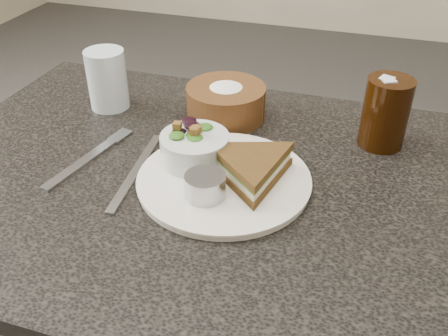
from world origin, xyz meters
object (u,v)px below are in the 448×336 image
sandwich (251,168)px  dinner_plate (224,180)px  dining_table (212,323)px  water_glass (107,79)px  cola_glass (386,110)px  bread_basket (226,97)px  salad_bowl (195,144)px  dressing_ramekin (205,186)px

sandwich → dinner_plate: bearing=-126.6°
dining_table → water_glass: water_glass is taller
cola_glass → bread_basket: bearing=177.7°
sandwich → water_glass: bearing=-165.4°
bread_basket → sandwich: bearing=-62.8°
salad_bowl → sandwich: bearing=-13.0°
water_glass → dinner_plate: bearing=-31.5°
bread_basket → water_glass: size_ratio=1.30×
sandwich → dressing_ramekin: bearing=-88.7°
dining_table → salad_bowl: size_ratio=8.76×
dinner_plate → water_glass: bearing=148.5°
dinner_plate → cola_glass: size_ratio=2.01×
dinner_plate → bread_basket: bread_basket is taller
sandwich → dressing_ramekin: sandwich is taller
cola_glass → water_glass: 0.54m
salad_bowl → dressing_ramekin: 0.10m
dining_table → water_glass: size_ratio=8.43×
sandwich → cola_glass: 0.27m
dining_table → cola_glass: bearing=36.0°
water_glass → salad_bowl: bearing=-32.4°
bread_basket → dressing_ramekin: bearing=-79.1°
sandwich → dressing_ramekin: (-0.05, -0.06, -0.00)m
salad_bowl → water_glass: (-0.24, 0.15, 0.01)m
sandwich → bread_basket: (-0.11, 0.21, 0.01)m
sandwich → water_glass: 0.39m
dining_table → salad_bowl: salad_bowl is taller
dressing_ramekin → water_glass: (-0.29, 0.24, 0.03)m
dinner_plate → sandwich: 0.05m
sandwich → cola_glass: cola_glass is taller
sandwich → salad_bowl: bearing=-151.1°
salad_bowl → water_glass: size_ratio=0.96×
water_glass → sandwich: bearing=-27.3°
water_glass → bread_basket: bearing=6.8°
salad_bowl → bread_basket: bearing=91.1°
dressing_ramekin → bread_basket: bread_basket is taller
bread_basket → cola_glass: size_ratio=1.12×
sandwich → bread_basket: bread_basket is taller
sandwich → water_glass: water_glass is taller
dining_table → water_glass: bearing=147.6°
salad_bowl → dressing_ramekin: size_ratio=1.84×
dinner_plate → water_glass: size_ratio=2.32×
bread_basket → cola_glass: 0.30m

